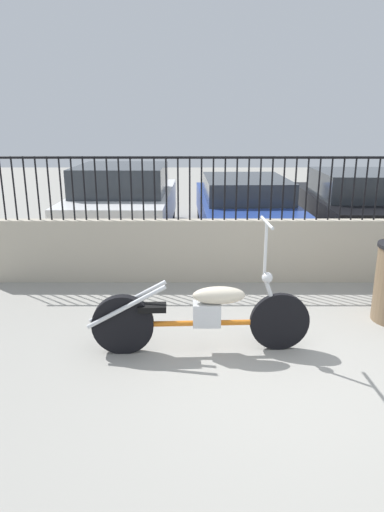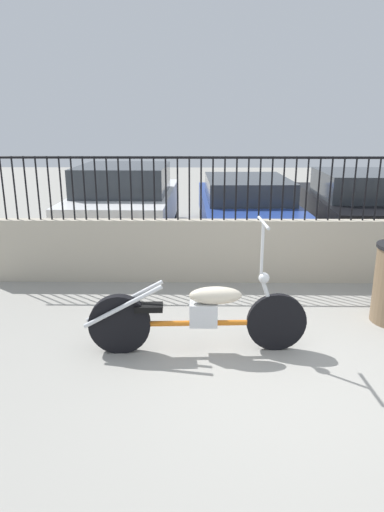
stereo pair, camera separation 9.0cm
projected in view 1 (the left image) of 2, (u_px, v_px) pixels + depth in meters
name	position (u px, v px, depth m)	size (l,w,h in m)	color
ground_plane	(293.00, 377.00, 4.22)	(40.00, 40.00, 0.00)	gray
low_wall	(256.00, 251.00, 6.66)	(8.07, 0.18, 0.92)	#B2A893
fence_railing	(259.00, 180.00, 6.37)	(8.07, 0.04, 0.89)	black
motorcycle_orange	(191.00, 315.00, 4.60)	(2.26, 0.52, 1.37)	black
car_white	(122.00, 202.00, 9.17)	(1.94, 4.08, 1.46)	black
car_blue	(242.00, 205.00, 9.29)	(1.87, 4.62, 1.21)	black
car_black	(355.00, 204.00, 9.22)	(1.97, 4.19, 1.34)	black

